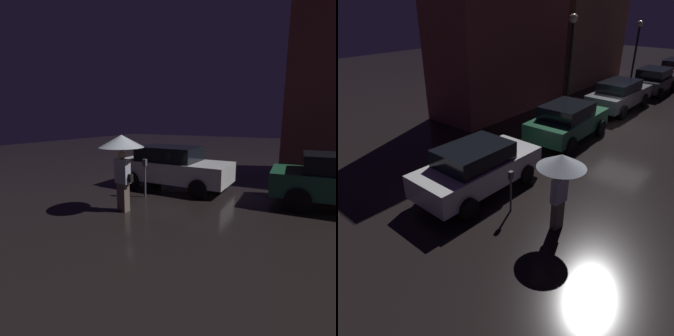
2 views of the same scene
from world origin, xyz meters
The scene contains 3 objects.
parked_car_white centered at (-8.50, 1.32, 0.78)m, with size 4.16×1.91×1.52m.
pedestrian_with_umbrella centered at (-8.57, -1.56, 1.72)m, with size 1.20×1.20×2.09m.
parking_meter centered at (-8.75, -0.18, 0.77)m, with size 0.12×0.10×1.24m.
Camera 1 is at (-4.32, -7.11, 2.50)m, focal length 28.00 mm.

